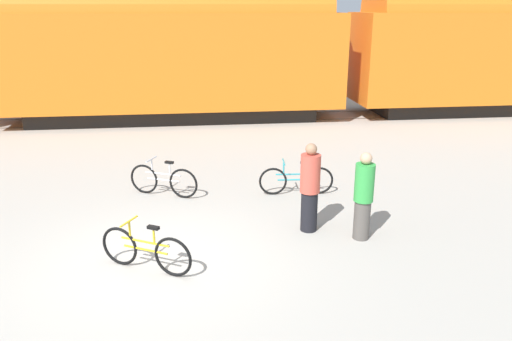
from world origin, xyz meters
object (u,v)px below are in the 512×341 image
(freight_train, at_px, (172,44))
(bicycle_silver, at_px, (163,180))
(bicycle_yellow, at_px, (146,250))
(bicycle_teal, at_px, (296,180))
(person_in_red, at_px, (310,188))
(person_in_green, at_px, (363,197))

(freight_train, height_order, bicycle_silver, freight_train)
(bicycle_yellow, relative_size, bicycle_teal, 0.88)
(bicycle_teal, bearing_deg, person_in_red, -94.14)
(freight_train, bearing_deg, bicycle_teal, -70.33)
(freight_train, xyz_separation_m, person_in_green, (3.79, -10.91, -1.99))
(bicycle_silver, relative_size, person_in_red, 0.89)
(person_in_red, bearing_deg, bicycle_silver, -91.25)
(bicycle_teal, relative_size, bicycle_silver, 1.10)
(bicycle_teal, bearing_deg, freight_train, 109.67)
(bicycle_silver, distance_m, person_in_red, 3.70)
(bicycle_silver, height_order, person_in_green, person_in_green)
(bicycle_teal, xyz_separation_m, bicycle_silver, (-3.04, 0.29, 0.02))
(person_in_red, bearing_deg, person_in_green, 98.66)
(person_in_green, bearing_deg, person_in_red, 42.10)
(person_in_green, distance_m, person_in_red, 1.02)
(bicycle_yellow, xyz_separation_m, person_in_red, (3.01, 1.21, 0.51))
(bicycle_silver, bearing_deg, bicycle_yellow, -91.77)
(person_in_green, height_order, person_in_red, person_in_red)
(bicycle_yellow, relative_size, bicycle_silver, 0.97)
(freight_train, height_order, bicycle_yellow, freight_train)
(bicycle_yellow, height_order, bicycle_teal, bicycle_yellow)
(freight_train, relative_size, bicycle_teal, 22.77)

